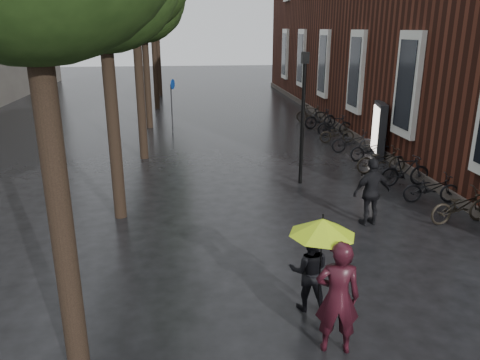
{
  "coord_description": "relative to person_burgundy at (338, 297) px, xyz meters",
  "views": [
    {
      "loc": [
        -2.31,
        -5.05,
        4.88
      ],
      "look_at": [
        -1.03,
        5.5,
        1.41
      ],
      "focal_mm": 35.0,
      "sensor_mm": 36.0,
      "label": 1
    }
  ],
  "objects": [
    {
      "name": "brick_building",
      "position": [
        10.53,
        18.49,
        5.05
      ],
      "size": [
        10.2,
        33.2,
        12.0
      ],
      "color": "#38160F",
      "rests_on": "ground"
    },
    {
      "name": "person_burgundy",
      "position": [
        0.0,
        0.0,
        0.0
      ],
      "size": [
        0.76,
        0.57,
        1.88
      ],
      "primitive_type": "imported",
      "rotation": [
        0.0,
        0.0,
        2.95
      ],
      "color": "black",
      "rests_on": "ground"
    },
    {
      "name": "person_black",
      "position": [
        -0.12,
        1.19,
        -0.19
      ],
      "size": [
        0.84,
        0.71,
        1.5
      ],
      "primitive_type": "imported",
      "rotation": [
        0.0,
        0.0,
        2.92
      ],
      "color": "black",
      "rests_on": "ground"
    },
    {
      "name": "lime_umbrella",
      "position": [
        -0.14,
        0.52,
        0.96
      ],
      "size": [
        1.07,
        1.07,
        1.58
      ],
      "rotation": [
        0.0,
        0.0,
        -0.29
      ],
      "color": "black",
      "rests_on": "ground"
    },
    {
      "name": "pedestrian_walking",
      "position": [
        2.45,
        4.73,
        -0.06
      ],
      "size": [
        1.1,
        0.63,
        1.77
      ],
      "primitive_type": "imported",
      "rotation": [
        0.0,
        0.0,
        3.34
      ],
      "color": "black",
      "rests_on": "ground"
    },
    {
      "name": "parked_bicycles",
      "position": [
        4.7,
        11.01,
        -0.47
      ],
      "size": [
        2.09,
        14.62,
        1.02
      ],
      "color": "black",
      "rests_on": "ground"
    },
    {
      "name": "ad_lightbox",
      "position": [
        5.36,
        11.26,
        0.12
      ],
      "size": [
        0.32,
        1.41,
        2.12
      ],
      "rotation": [
        0.0,
        0.0,
        -0.23
      ],
      "color": "black",
      "rests_on": "ground"
    },
    {
      "name": "lamp_post",
      "position": [
        1.49,
        8.26,
        1.6
      ],
      "size": [
        0.22,
        0.22,
        4.18
      ],
      "rotation": [
        0.0,
        0.0,
        0.17
      ],
      "color": "black",
      "rests_on": "ground"
    },
    {
      "name": "cycle_sign",
      "position": [
        -2.75,
        16.5,
        0.77
      ],
      "size": [
        0.14,
        0.47,
        2.58
      ],
      "rotation": [
        0.0,
        0.0,
        -0.36
      ],
      "color": "#262628",
      "rests_on": "ground"
    }
  ]
}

